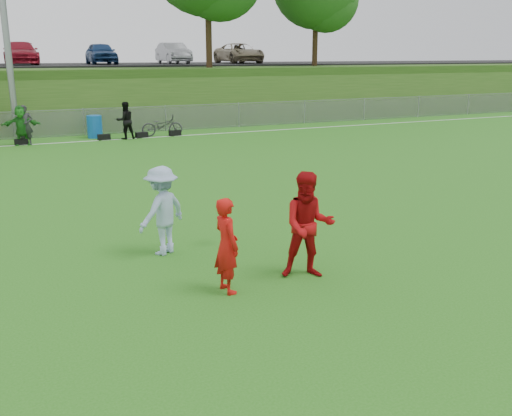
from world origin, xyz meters
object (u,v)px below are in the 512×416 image
player_blue (162,211)px  player_red_left (227,245)px  bicycle (162,126)px  recycling_bin (95,127)px  player_red_center (308,225)px  frisbee (224,207)px

player_blue → player_red_left: bearing=70.5°
bicycle → player_blue: bearing=172.8°
player_blue → recycling_bin: size_ratio=1.69×
player_red_center → frisbee: size_ratio=6.85×
recycling_bin → bicycle: recycling_bin is taller
player_red_left → bicycle: size_ratio=0.84×
frisbee → recycling_bin: 16.87m
bicycle → player_red_left: bearing=176.0°
player_red_left → bicycle: bearing=-18.9°
player_red_left → recycling_bin: player_red_left is taller
player_blue → frisbee: 1.29m
player_blue → player_red_center: bearing=100.8°
player_blue → bicycle: 16.68m
player_red_center → recycling_bin: size_ratio=1.82×
player_red_left → bicycle: (3.87, 18.35, -0.30)m
recycling_bin → frisbee: bearing=-90.1°
recycling_bin → bicycle: size_ratio=0.54×
player_red_center → bicycle: bearing=104.3°
player_red_center → recycling_bin: 19.11m
frisbee → recycling_bin: bearing=89.9°
player_red_center → bicycle: 18.48m
player_red_center → player_blue: 2.98m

